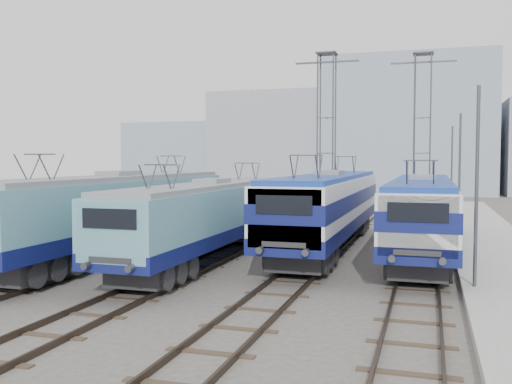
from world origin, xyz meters
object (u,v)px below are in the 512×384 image
at_px(locomotive_far_right, 422,208).
at_px(mast_rear, 452,174).
at_px(catenary_tower_east, 422,130).
at_px(mast_mid, 459,179).
at_px(locomotive_center_right, 329,203).
at_px(mast_front, 477,191).
at_px(locomotive_center_left, 210,214).
at_px(catenary_tower_west, 326,130).
at_px(locomotive_far_left, 117,208).

relative_size(locomotive_far_right, mast_rear, 2.54).
relative_size(catenary_tower_east, mast_mid, 1.71).
bearing_deg(locomotive_center_right, mast_front, -51.88).
xyz_separation_m(locomotive_center_right, locomotive_far_right, (4.50, -0.50, -0.10)).
distance_m(locomotive_center_left, locomotive_far_right, 9.94).
distance_m(locomotive_far_right, catenary_tower_west, 14.78).
relative_size(locomotive_center_left, locomotive_center_right, 0.92).
bearing_deg(catenary_tower_east, mast_rear, 43.60).
xyz_separation_m(locomotive_center_right, mast_mid, (6.35, 3.91, 1.13)).
bearing_deg(mast_front, locomotive_far_left, 168.95).
height_order(locomotive_far_right, mast_rear, mast_rear).
relative_size(locomotive_far_left, mast_mid, 2.67).
xyz_separation_m(locomotive_far_right, mast_rear, (1.85, 16.40, 1.23)).
xyz_separation_m(mast_front, mast_mid, (0.00, 12.00, 0.00)).
distance_m(locomotive_far_left, mast_rear, 26.04).
distance_m(locomotive_far_left, mast_mid, 17.83).
xyz_separation_m(locomotive_far_right, catenary_tower_west, (-6.75, 12.40, 4.37)).
bearing_deg(locomotive_far_right, locomotive_center_left, -154.89).
distance_m(catenary_tower_west, mast_rear, 9.99).
distance_m(catenary_tower_east, mast_front, 22.32).
distance_m(locomotive_far_left, locomotive_center_right, 10.34).
bearing_deg(catenary_tower_west, catenary_tower_east, 17.10).
relative_size(locomotive_center_right, catenary_tower_west, 1.55).
xyz_separation_m(catenary_tower_east, mast_rear, (2.10, 2.00, -3.14)).
bearing_deg(locomotive_far_left, catenary_tower_east, 55.11).
relative_size(locomotive_center_right, mast_mid, 2.66).
xyz_separation_m(catenary_tower_west, mast_rear, (8.60, 4.00, -3.14)).
bearing_deg(locomotive_far_right, locomotive_center_right, 173.68).
height_order(mast_mid, mast_rear, same).
xyz_separation_m(locomotive_center_left, catenary_tower_east, (8.75, 18.62, 4.50)).
distance_m(mast_front, mast_mid, 12.00).
height_order(locomotive_center_left, catenary_tower_west, catenary_tower_west).
height_order(locomotive_far_left, locomotive_center_right, locomotive_far_left).
bearing_deg(mast_mid, locomotive_center_right, -148.40).
xyz_separation_m(locomotive_far_left, mast_front, (15.35, -3.00, 1.18)).
height_order(catenary_tower_east, mast_rear, catenary_tower_east).
height_order(locomotive_far_left, mast_mid, mast_mid).
height_order(catenary_tower_east, mast_mid, catenary_tower_east).
relative_size(locomotive_far_left, locomotive_center_left, 1.09).
bearing_deg(catenary_tower_east, locomotive_center_right, -106.99).
xyz_separation_m(locomotive_far_left, catenary_tower_west, (6.75, 17.00, 4.32)).
distance_m(locomotive_center_left, mast_rear, 23.34).
bearing_deg(mast_rear, catenary_tower_east, -136.40).
distance_m(locomotive_far_left, catenary_tower_east, 23.56).
xyz_separation_m(catenary_tower_west, catenary_tower_east, (6.50, 2.00, 0.00)).
relative_size(locomotive_center_right, mast_front, 2.66).
distance_m(catenary_tower_east, mast_rear, 4.28).
bearing_deg(locomotive_far_right, mast_rear, 83.57).
distance_m(locomotive_far_left, catenary_tower_west, 18.80).
xyz_separation_m(locomotive_center_right, mast_rear, (6.35, 15.91, 1.13)).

